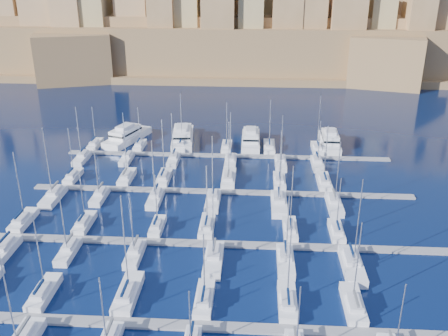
# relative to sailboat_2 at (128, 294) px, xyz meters

# --- Properties ---
(ground) EXTENTS (600.00, 600.00, 0.00)m
(ground) POSITION_rel_sailboat_2_xyz_m (11.45, 28.11, -0.78)
(ground) COLOR black
(ground) RESTS_ON ground
(pontoon_near) EXTENTS (84.00, 2.00, 0.40)m
(pontoon_near) POSITION_rel_sailboat_2_xyz_m (11.45, -5.89, -0.58)
(pontoon_near) COLOR slate
(pontoon_near) RESTS_ON ground
(pontoon_mid_near) EXTENTS (84.00, 2.00, 0.40)m
(pontoon_mid_near) POSITION_rel_sailboat_2_xyz_m (11.45, 16.11, -0.58)
(pontoon_mid_near) COLOR slate
(pontoon_mid_near) RESTS_ON ground
(pontoon_mid_far) EXTENTS (84.00, 2.00, 0.40)m
(pontoon_mid_far) POSITION_rel_sailboat_2_xyz_m (11.45, 38.11, -0.58)
(pontoon_mid_far) COLOR slate
(pontoon_mid_far) RESTS_ON ground
(pontoon_far) EXTENTS (84.00, 2.00, 0.40)m
(pontoon_far) POSITION_rel_sailboat_2_xyz_m (11.45, 60.11, -0.58)
(pontoon_far) COLOR slate
(pontoon_far) RESTS_ON ground
(sailboat_1) EXTENTS (2.65, 8.85, 14.08)m
(sailboat_1) POSITION_rel_sailboat_2_xyz_m (-12.86, -0.58, -0.04)
(sailboat_1) COLOR white
(sailboat_1) RESTS_ON ground
(sailboat_2) EXTENTS (3.01, 10.03, 17.27)m
(sailboat_2) POSITION_rel_sailboat_2_xyz_m (0.00, 0.00, 0.00)
(sailboat_2) COLOR white
(sailboat_2) RESTS_ON ground
(sailboat_3) EXTENTS (2.62, 8.75, 11.94)m
(sailboat_3) POSITION_rel_sailboat_2_xyz_m (11.68, -0.63, -0.06)
(sailboat_3) COLOR white
(sailboat_3) RESTS_ON ground
(sailboat_4) EXTENTS (2.72, 9.07, 14.75)m
(sailboat_4) POSITION_rel_sailboat_2_xyz_m (24.04, -0.47, -0.03)
(sailboat_4) COLOR white
(sailboat_4) RESTS_ON ground
(sailboat_5) EXTENTS (2.78, 9.26, 14.37)m
(sailboat_5) POSITION_rel_sailboat_2_xyz_m (33.68, -0.38, -0.03)
(sailboat_5) COLOR white
(sailboat_5) RESTS_ON ground
(sailboat_12) EXTENTS (2.68, 8.95, 15.06)m
(sailboat_12) POSITION_rel_sailboat_2_xyz_m (-25.92, 21.47, -0.03)
(sailboat_12) COLOR white
(sailboat_12) RESTS_ON ground
(sailboat_13) EXTENTS (2.51, 8.37, 11.51)m
(sailboat_13) POSITION_rel_sailboat_2_xyz_m (-13.71, 21.18, -0.06)
(sailboat_13) COLOR white
(sailboat_13) RESTS_ON ground
(sailboat_14) EXTENTS (2.26, 7.54, 11.51)m
(sailboat_14) POSITION_rel_sailboat_2_xyz_m (0.53, 20.78, -0.07)
(sailboat_14) COLOR white
(sailboat_14) RESTS_ON ground
(sailboat_15) EXTENTS (2.66, 8.88, 13.25)m
(sailboat_15) POSITION_rel_sailboat_2_xyz_m (9.97, 21.44, -0.04)
(sailboat_15) COLOR white
(sailboat_15) RESTS_ON ground
(sailboat_16) EXTENTS (2.57, 8.55, 13.75)m
(sailboat_16) POSITION_rel_sailboat_2_xyz_m (25.68, 21.27, -0.04)
(sailboat_16) COLOR white
(sailboat_16) RESTS_ON ground
(sailboat_17) EXTENTS (2.42, 8.06, 11.65)m
(sailboat_17) POSITION_rel_sailboat_2_xyz_m (34.29, 21.03, -0.06)
(sailboat_17) COLOR white
(sailboat_17) RESTS_ON ground
(sailboat_18) EXTENTS (2.95, 9.83, 13.29)m
(sailboat_18) POSITION_rel_sailboat_2_xyz_m (-24.63, 10.31, -0.03)
(sailboat_18) COLOR white
(sailboat_18) RESTS_ON ground
(sailboat_19) EXTENTS (2.42, 8.07, 12.51)m
(sailboat_19) POSITION_rel_sailboat_2_xyz_m (-13.27, 11.18, -0.06)
(sailboat_19) COLOR white
(sailboat_19) RESTS_ON ground
(sailboat_20) EXTENTS (2.46, 8.19, 11.90)m
(sailboat_20) POSITION_rel_sailboat_2_xyz_m (-1.51, 11.12, -0.06)
(sailboat_20) COLOR white
(sailboat_20) RESTS_ON ground
(sailboat_21) EXTENTS (3.03, 10.11, 13.19)m
(sailboat_21) POSITION_rel_sailboat_2_xyz_m (12.20, 10.17, -0.03)
(sailboat_21) COLOR white
(sailboat_21) RESTS_ON ground
(sailboat_22) EXTENTS (2.80, 9.34, 13.82)m
(sailboat_22) POSITION_rel_sailboat_2_xyz_m (24.30, 10.55, -0.03)
(sailboat_22) COLOR white
(sailboat_22) RESTS_ON ground
(sailboat_23) EXTENTS (3.22, 10.74, 16.94)m
(sailboat_23) POSITION_rel_sailboat_2_xyz_m (35.27, 9.86, 0.00)
(sailboat_23) COLOR white
(sailboat_23) RESTS_ON ground
(sailboat_24) EXTENTS (2.42, 8.07, 12.75)m
(sailboat_24) POSITION_rel_sailboat_2_xyz_m (-23.59, 43.04, -0.05)
(sailboat_24) COLOR white
(sailboat_24) RESTS_ON ground
(sailboat_25) EXTENTS (2.68, 8.92, 12.58)m
(sailboat_25) POSITION_rel_sailboat_2_xyz_m (-10.96, 43.46, -0.05)
(sailboat_25) COLOR white
(sailboat_25) RESTS_ON ground
(sailboat_26) EXTENTS (2.78, 9.28, 14.95)m
(sailboat_26) POSITION_rel_sailboat_2_xyz_m (-2.20, 43.63, -0.03)
(sailboat_26) COLOR white
(sailboat_26) RESTS_ON ground
(sailboat_27) EXTENTS (3.06, 10.19, 14.57)m
(sailboat_27) POSITION_rel_sailboat_2_xyz_m (12.85, 44.08, -0.02)
(sailboat_27) COLOR white
(sailboat_27) RESTS_ON ground
(sailboat_28) EXTENTS (2.66, 8.86, 12.96)m
(sailboat_28) POSITION_rel_sailboat_2_xyz_m (24.54, 43.43, -0.05)
(sailboat_28) COLOR white
(sailboat_28) RESTS_ON ground
(sailboat_29) EXTENTS (2.84, 9.47, 14.22)m
(sailboat_29) POSITION_rel_sailboat_2_xyz_m (34.67, 43.72, -0.03)
(sailboat_29) COLOR white
(sailboat_29) RESTS_ON ground
(sailboat_30) EXTENTS (2.95, 9.82, 16.65)m
(sailboat_30) POSITION_rel_sailboat_2_xyz_m (-24.12, 32.32, -0.01)
(sailboat_30) COLOR white
(sailboat_30) RESTS_ON ground
(sailboat_31) EXTENTS (2.45, 8.17, 12.03)m
(sailboat_31) POSITION_rel_sailboat_2_xyz_m (-14.27, 33.13, -0.06)
(sailboat_31) COLOR white
(sailboat_31) RESTS_ON ground
(sailboat_32) EXTENTS (2.66, 8.86, 14.25)m
(sailboat_32) POSITION_rel_sailboat_2_xyz_m (-2.12, 32.79, -0.03)
(sailboat_32) COLOR white
(sailboat_32) RESTS_ON ground
(sailboat_33) EXTENTS (2.86, 9.53, 15.49)m
(sailboat_33) POSITION_rel_sailboat_2_xyz_m (10.20, 32.46, -0.02)
(sailboat_33) COLOR white
(sailboat_33) RESTS_ON ground
(sailboat_34) EXTENTS (3.21, 10.71, 15.35)m
(sailboat_34) POSITION_rel_sailboat_2_xyz_m (24.00, 31.88, -0.01)
(sailboat_34) COLOR white
(sailboat_34) RESTS_ON ground
(sailboat_35) EXTENTS (2.85, 9.52, 14.97)m
(sailboat_35) POSITION_rel_sailboat_2_xyz_m (35.46, 32.47, -0.02)
(sailboat_35) COLOR white
(sailboat_35) RESTS_ON ground
(sailboat_36) EXTENTS (2.43, 8.11, 11.54)m
(sailboat_36) POSITION_rel_sailboat_2_xyz_m (-25.14, 65.06, -0.07)
(sailboat_36) COLOR white
(sailboat_36) RESTS_ON ground
(sailboat_37) EXTENTS (2.36, 7.87, 11.62)m
(sailboat_37) POSITION_rel_sailboat_2_xyz_m (-12.66, 64.94, -0.07)
(sailboat_37) COLOR white
(sailboat_37) RESTS_ON ground
(sailboat_38) EXTENTS (2.91, 9.70, 15.27)m
(sailboat_38) POSITION_rel_sailboat_2_xyz_m (-1.22, 65.84, -0.02)
(sailboat_38) COLOR white
(sailboat_38) RESTS_ON ground
(sailboat_39) EXTENTS (2.58, 8.60, 13.31)m
(sailboat_39) POSITION_rel_sailboat_2_xyz_m (11.09, 65.30, -0.05)
(sailboat_39) COLOR white
(sailboat_39) RESTS_ON ground
(sailboat_40) EXTENTS (2.97, 9.91, 14.07)m
(sailboat_40) POSITION_rel_sailboat_2_xyz_m (22.64, 65.94, -0.03)
(sailboat_40) COLOR white
(sailboat_40) RESTS_ON ground
(sailboat_41) EXTENTS (2.70, 8.98, 15.41)m
(sailboat_41) POSITION_rel_sailboat_2_xyz_m (35.48, 65.49, -0.02)
(sailboat_41) COLOR white
(sailboat_41) RESTS_ON ground
(sailboat_42) EXTENTS (2.64, 8.79, 14.64)m
(sailboat_42) POSITION_rel_sailboat_2_xyz_m (-25.36, 54.82, -0.03)
(sailboat_42) COLOR white
(sailboat_42) RESTS_ON ground
(sailboat_43) EXTENTS (2.42, 8.06, 13.32)m
(sailboat_43) POSITION_rel_sailboat_2_xyz_m (-13.83, 55.18, -0.05)
(sailboat_43) COLOR white
(sailboat_43) RESTS_ON ground
(sailboat_44) EXTENTS (2.50, 8.35, 13.36)m
(sailboat_44) POSITION_rel_sailboat_2_xyz_m (-1.75, 55.04, -0.05)
(sailboat_44) COLOR white
(sailboat_44) RESTS_ON ground
(sailboat_45) EXTENTS (2.79, 9.31, 14.13)m
(sailboat_45) POSITION_rel_sailboat_2_xyz_m (12.73, 54.57, -0.03)
(sailboat_45) COLOR white
(sailboat_45) RESTS_ON ground
(sailboat_46) EXTENTS (2.74, 9.15, 13.54)m
(sailboat_46) POSITION_rel_sailboat_2_xyz_m (25.25, 54.65, -0.04)
(sailboat_46) COLOR white
(sailboat_46) RESTS_ON ground
(sailboat_47) EXTENTS (2.66, 8.85, 12.22)m
(sailboat_47) POSITION_rel_sailboat_2_xyz_m (34.36, 54.79, -0.05)
(sailboat_47) COLOR white
(sailboat_47) RESTS_ON ground
(motor_yacht_a) EXTENTS (10.90, 18.57, 5.25)m
(motor_yacht_a) POSITION_rel_sailboat_2_xyz_m (-17.50, 70.18, 0.95)
(motor_yacht_a) COLOR white
(motor_yacht_a) RESTS_ON ground
(motor_yacht_b) EXTENTS (7.47, 19.25, 5.25)m
(motor_yacht_b) POSITION_rel_sailboat_2_xyz_m (-1.65, 70.63, 0.95)
(motor_yacht_b) COLOR white
(motor_yacht_b) RESTS_ON ground
(motor_yacht_c) EXTENTS (4.99, 16.27, 5.25)m
(motor_yacht_c) POSITION_rel_sailboat_2_xyz_m (17.57, 69.40, 0.95)
(motor_yacht_c) COLOR white
(motor_yacht_c) RESTS_ON ground
(motor_yacht_d) EXTENTS (5.48, 16.58, 5.25)m
(motor_yacht_d) POSITION_rel_sailboat_2_xyz_m (39.20, 69.50, 0.95)
(motor_yacht_d) COLOR white
(motor_yacht_d) RESTS_ON ground
(fortified_city) EXTENTS (460.00, 108.95, 59.52)m
(fortified_city) POSITION_rel_sailboat_2_xyz_m (11.26, 183.37, 13.96)
(fortified_city) COLOR brown
(fortified_city) RESTS_ON ground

